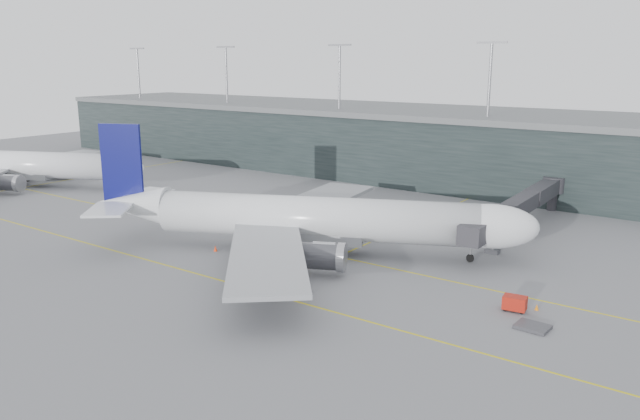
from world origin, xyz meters
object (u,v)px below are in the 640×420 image
Objects in this scene: second_aircraft at (23,165)px; main_aircraft at (313,219)px; gse_cart at (515,303)px; jet_bridge at (525,204)px.

main_aircraft is at bearing -26.12° from second_aircraft.
main_aircraft is at bearing 164.79° from gse_cart.
jet_bridge is at bearing -9.88° from second_aircraft.
gse_cart is (9.51, -31.77, -3.54)m from jet_bridge.
jet_bridge is 16.49× the size of gse_cart.
second_aircraft is at bearing 153.60° from main_aircraft.
second_aircraft is 107.47m from gse_cart.
gse_cart is (107.22, -6.46, -3.59)m from second_aircraft.
second_aircraft reaches higher than gse_cart.
jet_bridge is at bearing 99.39° from gse_cart.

